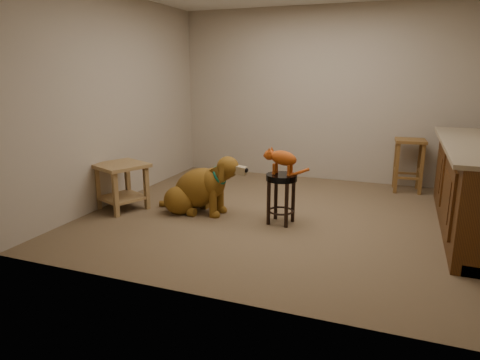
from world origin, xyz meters
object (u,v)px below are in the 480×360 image
at_px(tabby_kitten, 281,159).
at_px(wood_stool, 408,164).
at_px(golden_retriever, 199,189).
at_px(side_table, 121,179).
at_px(padded_stool, 281,189).

bearing_deg(tabby_kitten, wood_stool, 61.59).
relative_size(golden_retriever, tabby_kitten, 2.31).
bearing_deg(side_table, tabby_kitten, 6.07).
bearing_deg(tabby_kitten, golden_retriever, -175.00).
height_order(padded_stool, side_table, side_table).
height_order(wood_stool, tabby_kitten, tabby_kitten).
relative_size(padded_stool, wood_stool, 0.76).
relative_size(padded_stool, side_table, 0.78).
height_order(side_table, tabby_kitten, tabby_kitten).
xyz_separation_m(side_table, tabby_kitten, (1.94, 0.21, 0.36)).
relative_size(padded_stool, golden_retriever, 0.46).
distance_m(side_table, tabby_kitten, 1.99).
height_order(padded_stool, tabby_kitten, tabby_kitten).
xyz_separation_m(padded_stool, tabby_kitten, (-0.01, 0.00, 0.34)).
xyz_separation_m(golden_retriever, tabby_kitten, (1.01, -0.02, 0.45)).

